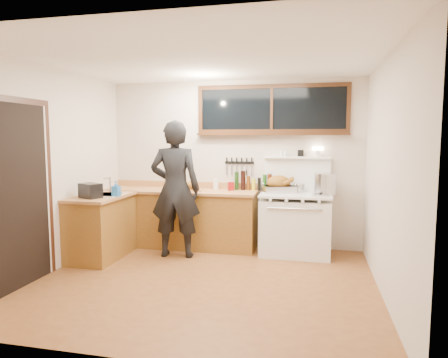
% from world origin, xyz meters
% --- Properties ---
extents(ground_plane, '(4.00, 3.50, 0.02)m').
position_xyz_m(ground_plane, '(0.00, 0.00, -0.01)').
color(ground_plane, brown).
extents(room_shell, '(4.10, 3.60, 2.65)m').
position_xyz_m(room_shell, '(0.00, 0.00, 1.65)').
color(room_shell, beige).
rests_on(room_shell, ground).
extents(counter_back, '(2.44, 0.64, 1.00)m').
position_xyz_m(counter_back, '(-0.80, 1.45, 0.45)').
color(counter_back, brown).
rests_on(counter_back, ground).
extents(counter_left, '(0.64, 1.09, 0.90)m').
position_xyz_m(counter_left, '(-1.70, 0.62, 0.45)').
color(counter_left, brown).
rests_on(counter_left, ground).
extents(sink_unit, '(0.50, 0.45, 0.37)m').
position_xyz_m(sink_unit, '(-1.68, 0.70, 0.85)').
color(sink_unit, white).
rests_on(sink_unit, counter_left).
extents(vintage_stove, '(1.02, 0.74, 1.58)m').
position_xyz_m(vintage_stove, '(1.00, 1.41, 0.47)').
color(vintage_stove, white).
rests_on(vintage_stove, ground).
extents(back_window, '(2.32, 0.13, 0.77)m').
position_xyz_m(back_window, '(0.60, 1.72, 2.06)').
color(back_window, black).
rests_on(back_window, room_shell).
extents(left_doorway, '(0.02, 1.04, 2.17)m').
position_xyz_m(left_doorway, '(-1.99, -0.55, 1.09)').
color(left_doorway, black).
rests_on(left_doorway, ground).
extents(knife_strip, '(0.46, 0.03, 0.28)m').
position_xyz_m(knife_strip, '(0.10, 1.73, 1.31)').
color(knife_strip, black).
rests_on(knife_strip, room_shell).
extents(man, '(0.77, 0.55, 1.96)m').
position_xyz_m(man, '(-0.68, 0.92, 0.98)').
color(man, black).
rests_on(man, ground).
extents(soap_bottle, '(0.10, 0.10, 0.21)m').
position_xyz_m(soap_bottle, '(-1.43, 0.59, 1.01)').
color(soap_bottle, blue).
rests_on(soap_bottle, counter_left).
extents(toaster, '(0.35, 0.30, 0.20)m').
position_xyz_m(toaster, '(-1.70, 0.38, 1.00)').
color(toaster, black).
rests_on(toaster, counter_left).
extents(cutting_board, '(0.44, 0.36, 0.14)m').
position_xyz_m(cutting_board, '(-0.61, 1.40, 0.95)').
color(cutting_board, '#B37A47').
rests_on(cutting_board, counter_back).
extents(roast_turkey, '(0.55, 0.48, 0.25)m').
position_xyz_m(roast_turkey, '(0.75, 1.50, 1.00)').
color(roast_turkey, silver).
rests_on(roast_turkey, vintage_stove).
extents(stockpot, '(0.42, 0.42, 0.30)m').
position_xyz_m(stockpot, '(1.42, 1.46, 1.05)').
color(stockpot, silver).
rests_on(stockpot, vintage_stove).
extents(saucepan, '(0.19, 0.30, 0.13)m').
position_xyz_m(saucepan, '(1.04, 1.58, 0.96)').
color(saucepan, silver).
rests_on(saucepan, vintage_stove).
extents(pot_lid, '(0.28, 0.28, 0.04)m').
position_xyz_m(pot_lid, '(1.35, 1.28, 0.91)').
color(pot_lid, silver).
rests_on(pot_lid, vintage_stove).
extents(coffee_tin, '(0.11, 0.10, 0.13)m').
position_xyz_m(coffee_tin, '(0.01, 1.53, 0.97)').
color(coffee_tin, maroon).
rests_on(coffee_tin, counter_back).
extents(pitcher, '(0.12, 0.12, 0.17)m').
position_xyz_m(pitcher, '(-0.26, 1.63, 0.98)').
color(pitcher, white).
rests_on(pitcher, counter_back).
extents(bottle_cluster, '(0.58, 0.07, 0.30)m').
position_xyz_m(bottle_cluster, '(0.33, 1.63, 1.03)').
color(bottle_cluster, black).
rests_on(bottle_cluster, counter_back).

